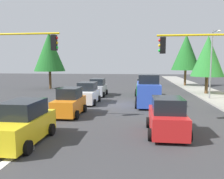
{
  "coord_description": "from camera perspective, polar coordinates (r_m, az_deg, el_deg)",
  "views": [
    {
      "loc": [
        19.91,
        1.96,
        3.71
      ],
      "look_at": [
        -1.69,
        -0.6,
        1.2
      ],
      "focal_mm": 36.21,
      "sensor_mm": 36.0,
      "label": 1
    }
  ],
  "objects": [
    {
      "name": "lane_arrow_near",
      "position": [
        10.43,
        -22.98,
        -14.75
      ],
      "size": [
        2.4,
        1.1,
        1.1
      ],
      "color": "silver",
      "rests_on": "ground"
    },
    {
      "name": "car_red",
      "position": [
        12.23,
        13.7,
        -6.9
      ],
      "size": [
        3.7,
        2.04,
        1.98
      ],
      "color": "red",
      "rests_on": "ground"
    },
    {
      "name": "street_lamp_curbside",
      "position": [
        24.62,
        24.06,
        7.5
      ],
      "size": [
        2.15,
        0.28,
        7.0
      ],
      "color": "slate",
      "rests_on": "ground"
    },
    {
      "name": "car_silver",
      "position": [
        26.16,
        -3.67,
        0.39
      ],
      "size": [
        3.84,
        2.03,
        1.98
      ],
      "color": "#B2B5BA",
      "rests_on": "ground"
    },
    {
      "name": "car_white",
      "position": [
        21.18,
        -6.25,
        -1.09
      ],
      "size": [
        3.89,
        2.06,
        1.98
      ],
      "color": "white",
      "rests_on": "ground"
    },
    {
      "name": "traffic_signal_near_left",
      "position": [
        14.4,
        21.85,
        6.9
      ],
      "size": [
        0.36,
        4.59,
        5.51
      ],
      "color": "yellow",
      "rests_on": "ground"
    },
    {
      "name": "sidewalk_kerb",
      "position": [
        26.59,
        25.42,
        -1.92
      ],
      "size": [
        80.0,
        4.0,
        0.15
      ],
      "primitive_type": "cube",
      "color": "gray",
      "rests_on": "ground"
    },
    {
      "name": "car_orange",
      "position": [
        16.55,
        -10.7,
        -3.33
      ],
      "size": [
        3.63,
        1.92,
        1.98
      ],
      "color": "orange",
      "rests_on": "ground"
    },
    {
      "name": "tree_opposite_side",
      "position": [
        34.48,
        -15.55,
        9.14
      ],
      "size": [
        4.48,
        4.48,
        8.21
      ],
      "color": "brown",
      "rests_on": "ground"
    },
    {
      "name": "car_yellow",
      "position": [
        11.47,
        -21.65,
        -8.08
      ],
      "size": [
        4.14,
        2.03,
        1.98
      ],
      "color": "yellow",
      "rests_on": "ground"
    },
    {
      "name": "tree_roadside_mid",
      "position": [
        29.06,
        23.02,
        7.75
      ],
      "size": [
        3.82,
        3.82,
        6.97
      ],
      "color": "brown",
      "rests_on": "ground"
    },
    {
      "name": "traffic_signal_near_right",
      "position": [
        15.89,
        -22.3,
        7.35
      ],
      "size": [
        0.36,
        4.59,
        5.74
      ],
      "color": "yellow",
      "rests_on": "ground"
    },
    {
      "name": "ground_plane",
      "position": [
        20.35,
        1.11,
        -3.92
      ],
      "size": [
        120.0,
        120.0,
        0.0
      ],
      "primitive_type": "plane",
      "color": "#353538"
    },
    {
      "name": "car_green",
      "position": [
        26.62,
        8.04,
        0.45
      ],
      "size": [
        3.63,
        2.05,
        1.98
      ],
      "color": "#1E7238",
      "rests_on": "ground"
    },
    {
      "name": "delivery_van_blue",
      "position": [
        20.12,
        9.06,
        -0.43
      ],
      "size": [
        4.8,
        2.22,
        2.77
      ],
      "color": "blue",
      "rests_on": "ground"
    },
    {
      "name": "tree_roadside_far",
      "position": [
        38.7,
        18.2,
        8.92
      ],
      "size": [
        4.58,
        4.58,
        8.38
      ],
      "color": "brown",
      "rests_on": "ground"
    }
  ]
}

